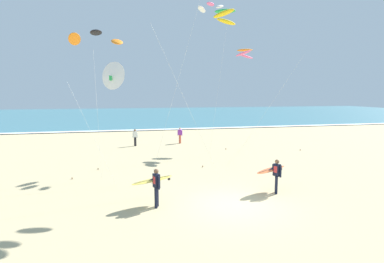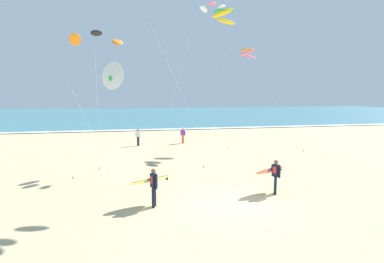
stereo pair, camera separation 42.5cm
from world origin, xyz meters
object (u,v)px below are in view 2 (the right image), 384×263
at_px(kite_arc_emerald_near, 224,16).
at_px(kite_arc_amber_high, 248,53).
at_px(surfer_trailing, 273,173).
at_px(bystander_white_top, 138,137).
at_px(surfer_lead, 152,183).
at_px(bystander_purple_top, 183,135).
at_px(kite_arc_charcoal_far, 96,39).
at_px(kite_delta_ivory_distant, 112,76).
at_px(kite_arc_rose_low, 213,7).

distance_m(kite_arc_emerald_near, kite_arc_amber_high, 11.82).
xyz_separation_m(surfer_trailing, bystander_white_top, (-6.25, 15.01, -0.23)).
bearing_deg(kite_arc_amber_high, bystander_white_top, 161.95).
xyz_separation_m(surfer_lead, bystander_white_top, (-0.30, 15.55, -0.23)).
bearing_deg(bystander_purple_top, kite_arc_amber_high, -35.41).
xyz_separation_m(kite_arc_emerald_near, kite_arc_amber_high, (5.43, 10.49, -0.33)).
bearing_deg(surfer_lead, kite_arc_amber_high, 53.58).
distance_m(kite_arc_emerald_near, kite_arc_charcoal_far, 6.87).
relative_size(surfer_lead, kite_arc_amber_high, 0.23).
bearing_deg(kite_arc_amber_high, surfer_lead, -126.42).
xyz_separation_m(kite_arc_amber_high, kite_delta_ivory_distant, (-10.94, -9.21, -2.58)).
bearing_deg(surfer_trailing, surfer_lead, -174.85).
bearing_deg(kite_arc_charcoal_far, kite_arc_amber_high, 34.07).
distance_m(kite_arc_rose_low, bystander_purple_top, 12.35).
relative_size(kite_arc_amber_high, bystander_white_top, 5.50).
xyz_separation_m(kite_delta_ivory_distant, bystander_white_top, (1.45, 12.30, -4.98)).
distance_m(surfer_lead, bystander_purple_top, 16.61).
relative_size(kite_arc_charcoal_far, bystander_purple_top, 5.17).
bearing_deg(bystander_white_top, bystander_purple_top, 7.18).
bearing_deg(bystander_purple_top, bystander_white_top, -172.82).
bearing_deg(bystander_purple_top, kite_arc_emerald_near, -91.23).
height_order(kite_arc_emerald_near, bystander_white_top, kite_arc_emerald_near).
bearing_deg(kite_delta_ivory_distant, kite_arc_amber_high, 40.10).
xyz_separation_m(kite_arc_amber_high, kite_arc_rose_low, (-3.97, -2.90, 2.85)).
xyz_separation_m(surfer_lead, kite_arc_amber_high, (9.19, 12.46, 7.33)).
distance_m(surfer_trailing, bystander_purple_top, 15.68).
distance_m(surfer_trailing, kite_delta_ivory_distant, 9.45).
bearing_deg(surfer_lead, bystander_purple_top, 75.82).
height_order(surfer_trailing, kite_arc_charcoal_far, kite_arc_charcoal_far).
bearing_deg(kite_arc_charcoal_far, kite_arc_rose_low, 32.98).
distance_m(kite_arc_charcoal_far, bystander_purple_top, 15.09).
relative_size(surfer_trailing, kite_arc_emerald_near, 0.22).
bearing_deg(kite_arc_amber_high, kite_arc_rose_low, -143.86).
xyz_separation_m(surfer_lead, kite_arc_rose_low, (5.22, 9.56, 10.18)).
distance_m(kite_arc_emerald_near, bystander_purple_top, 16.19).
bearing_deg(bystander_white_top, kite_arc_rose_low, -47.33).
bearing_deg(kite_arc_rose_low, bystander_purple_top, 100.02).
bearing_deg(bystander_purple_top, kite_delta_ivory_distant, -114.34).
bearing_deg(kite_arc_emerald_near, surfer_lead, -152.43).
distance_m(kite_arc_rose_low, kite_delta_ivory_distant, 10.86).
xyz_separation_m(surfer_trailing, kite_arc_rose_low, (-0.73, 9.02, 10.18)).
bearing_deg(kite_delta_ivory_distant, kite_arc_emerald_near, -13.06).
xyz_separation_m(surfer_lead, bystander_purple_top, (4.07, 16.10, -0.23)).
xyz_separation_m(kite_arc_charcoal_far, bystander_white_top, (2.27, 11.04, -7.02)).
bearing_deg(surfer_trailing, bystander_purple_top, 96.91).
bearing_deg(bystander_white_top, kite_delta_ivory_distant, -96.71).
bearing_deg(kite_delta_ivory_distant, surfer_lead, -61.71).
relative_size(kite_arc_rose_low, bystander_white_top, 7.26).
height_order(surfer_lead, bystander_purple_top, surfer_lead).
bearing_deg(bystander_white_top, kite_arc_emerald_near, -73.34).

